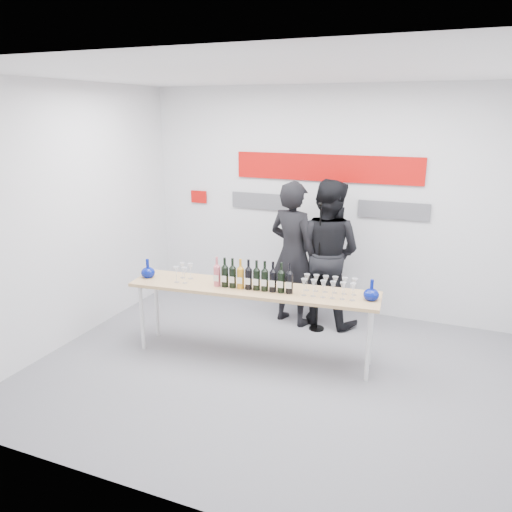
# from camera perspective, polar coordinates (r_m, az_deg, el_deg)

# --- Properties ---
(ground) EXTENTS (5.00, 5.00, 0.00)m
(ground) POSITION_cam_1_polar(r_m,az_deg,el_deg) (5.46, 1.86, -13.01)
(ground) COLOR slate
(ground) RESTS_ON ground
(back_wall) EXTENTS (5.00, 0.04, 3.00)m
(back_wall) POSITION_cam_1_polar(r_m,az_deg,el_deg) (6.78, 7.91, 6.18)
(back_wall) COLOR silver
(back_wall) RESTS_ON ground
(signage) EXTENTS (3.38, 0.02, 0.79)m
(signage) POSITION_cam_1_polar(r_m,az_deg,el_deg) (6.72, 7.48, 8.75)
(signage) COLOR #BC0B08
(signage) RESTS_ON back_wall
(tasting_table) EXTENTS (2.77, 0.81, 0.82)m
(tasting_table) POSITION_cam_1_polar(r_m,az_deg,el_deg) (5.45, -0.40, -4.23)
(tasting_table) COLOR tan
(tasting_table) RESTS_ON ground
(wine_bottles) EXTENTS (0.89, 0.16, 0.33)m
(wine_bottles) POSITION_cam_1_polar(r_m,az_deg,el_deg) (5.32, -0.40, -2.17)
(wine_bottles) COLOR #CC5966
(wine_bottles) RESTS_ON tasting_table
(decanter_left) EXTENTS (0.16, 0.16, 0.21)m
(decanter_left) POSITION_cam_1_polar(r_m,az_deg,el_deg) (5.87, -12.27, -1.36)
(decanter_left) COLOR navy
(decanter_left) RESTS_ON tasting_table
(decanter_right) EXTENTS (0.16, 0.16, 0.21)m
(decanter_right) POSITION_cam_1_polar(r_m,az_deg,el_deg) (5.19, 13.07, -3.77)
(decanter_right) COLOR navy
(decanter_right) RESTS_ON tasting_table
(glasses_left) EXTENTS (0.18, 0.23, 0.18)m
(glasses_left) POSITION_cam_1_polar(r_m,az_deg,el_deg) (5.68, -8.28, -1.91)
(glasses_left) COLOR silver
(glasses_left) RESTS_ON tasting_table
(glasses_right) EXTENTS (0.58, 0.27, 0.18)m
(glasses_right) POSITION_cam_1_polar(r_m,az_deg,el_deg) (5.23, 8.36, -3.52)
(glasses_right) COLOR silver
(glasses_right) RESTS_ON tasting_table
(presenter_left) EXTENTS (0.78, 0.63, 1.85)m
(presenter_left) POSITION_cam_1_polar(r_m,az_deg,el_deg) (6.34, 4.22, 0.26)
(presenter_left) COLOR black
(presenter_left) RESTS_ON ground
(presenter_right) EXTENTS (1.03, 0.87, 1.87)m
(presenter_right) POSITION_cam_1_polar(r_m,az_deg,el_deg) (6.38, 8.07, 0.35)
(presenter_right) COLOR black
(presenter_right) RESTS_ON ground
(mic_stand) EXTENTS (0.19, 0.19, 1.64)m
(mic_stand) POSITION_cam_1_polar(r_m,az_deg,el_deg) (6.26, 7.07, -4.15)
(mic_stand) COLOR black
(mic_stand) RESTS_ON ground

